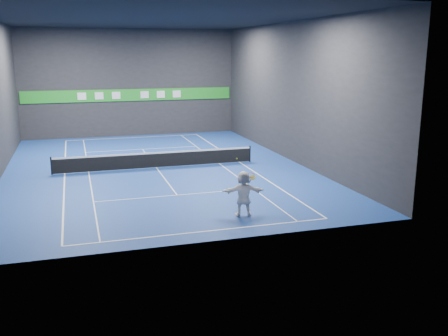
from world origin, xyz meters
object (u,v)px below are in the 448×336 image
object	(u,v)px
player	(244,193)
tennis_ball	(237,159)
tennis_net	(156,159)
tennis_racket	(251,176)

from	to	relation	value
player	tennis_ball	size ratio (longest dim) A/B	29.05
tennis_net	tennis_racket	distance (m)	10.75
player	tennis_net	distance (m)	10.66
player	tennis_ball	bearing A→B (deg)	7.68
player	tennis_racket	world-z (taller)	player
player	tennis_racket	xyz separation A→B (m)	(0.35, 0.05, 0.74)
tennis_net	tennis_racket	xyz separation A→B (m)	(2.51, -10.38, 1.21)
tennis_ball	player	bearing A→B (deg)	-2.25
tennis_racket	player	bearing A→B (deg)	-172.19
tennis_ball	tennis_racket	world-z (taller)	tennis_ball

